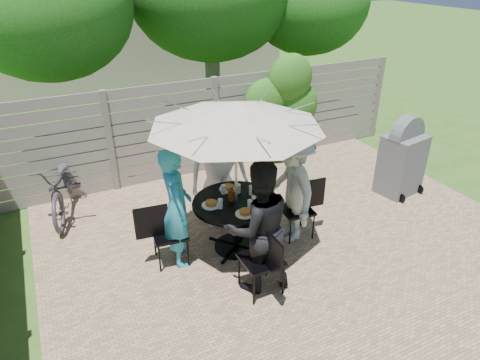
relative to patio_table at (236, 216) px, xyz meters
name	(u,v)px	position (x,y,z in m)	size (l,w,h in m)	color
patio_table	(236,216)	(0.00, 0.00, 0.00)	(1.34, 1.34, 0.79)	black
umbrella	(236,114)	(0.00, 0.00, 1.49)	(2.53, 2.53, 2.21)	silver
chair_back	(217,201)	(0.12, 0.96, -0.30)	(0.48, 0.64, 0.83)	black
person_back	(219,167)	(0.10, 0.82, 0.38)	(0.91, 0.59, 1.86)	silver
chair_left	(170,245)	(-0.96, 0.11, -0.27)	(0.70, 0.50, 0.93)	black
person_left	(177,207)	(-0.82, 0.10, 0.30)	(0.62, 0.41, 1.71)	#2B98BC
chair_front	(262,272)	(-0.11, -0.96, -0.25)	(0.47, 0.71, 0.99)	black
person_front	(258,228)	(-0.10, -0.82, 0.33)	(0.85, 0.66, 1.76)	black
chair_right	(297,220)	(0.96, -0.11, -0.28)	(0.68, 0.48, 0.92)	black
person_right	(291,188)	(0.82, -0.10, 0.29)	(1.09, 0.63, 1.68)	beige
plate_back	(228,188)	(0.04, 0.36, 0.26)	(0.26, 0.26, 0.06)	white
plate_left	(211,204)	(-0.36, 0.04, 0.26)	(0.26, 0.26, 0.06)	white
plate_front	(245,213)	(-0.04, -0.36, 0.26)	(0.26, 0.26, 0.06)	white
plate_right	(260,195)	(0.36, -0.04, 0.26)	(0.26, 0.26, 0.06)	white
plate_extra	(256,208)	(0.14, -0.32, 0.26)	(0.24, 0.24, 0.06)	white
glass_back	(223,189)	(-0.07, 0.27, 0.31)	(0.07, 0.07, 0.14)	silver
glass_left	(220,204)	(-0.27, -0.07, 0.31)	(0.07, 0.07, 0.14)	silver
glass_front	(250,205)	(0.07, -0.27, 0.31)	(0.07, 0.07, 0.14)	silver
glass_right	(251,190)	(0.27, 0.07, 0.31)	(0.07, 0.07, 0.14)	silver
syrup_jug	(231,195)	(-0.05, 0.06, 0.32)	(0.09, 0.09, 0.16)	#59280C
coffee_cup	(238,189)	(0.13, 0.21, 0.30)	(0.08, 0.08, 0.12)	#C6B293
bicycle	(64,185)	(-2.08, 2.16, -0.06)	(0.65, 1.86, 0.98)	#333338
bbq_grill	(402,159)	(3.32, 0.23, 0.11)	(0.79, 0.66, 1.44)	slate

